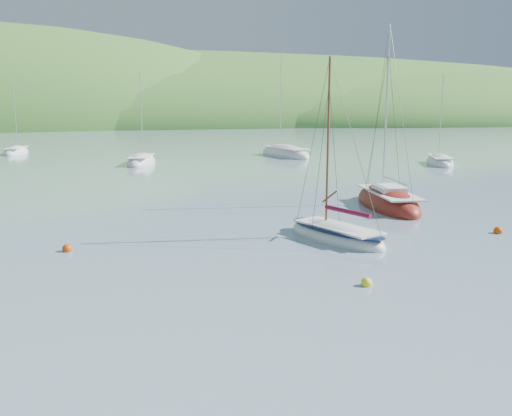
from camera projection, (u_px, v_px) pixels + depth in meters
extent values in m
plane|color=#7496A0|center=(302.00, 304.00, 20.30)|extent=(700.00, 700.00, 0.00)
ellipsoid|color=#2C6A28|center=(148.00, 121.00, 183.33)|extent=(440.00, 110.00, 44.00)
ellipsoid|color=#2C6A28|center=(419.00, 120.00, 192.73)|extent=(240.00, 100.00, 34.00)
ellipsoid|color=white|center=(336.00, 237.00, 29.56)|extent=(4.74, 6.87, 1.58)
cube|color=silver|center=(338.00, 227.00, 29.35)|extent=(3.62, 5.33, 0.10)
cylinder|color=brown|center=(328.00, 143.00, 29.26)|extent=(0.12, 0.12, 8.61)
ellipsoid|color=#0C1738|center=(336.00, 228.00, 29.47)|extent=(4.67, 6.79, 0.27)
cylinder|color=maroon|center=(347.00, 212.00, 28.66)|extent=(1.45, 2.94, 0.24)
ellipsoid|color=maroon|center=(388.00, 204.00, 38.31)|extent=(3.78, 9.04, 2.43)
cube|color=silver|center=(389.00, 192.00, 37.98)|extent=(2.84, 7.04, 0.10)
cylinder|color=silver|center=(386.00, 109.00, 38.15)|extent=(0.12, 0.12, 11.01)
cube|color=silver|center=(389.00, 189.00, 37.94)|extent=(1.86, 2.60, 0.42)
cylinder|color=silver|center=(395.00, 181.00, 36.95)|extent=(0.46, 4.22, 0.09)
ellipsoid|color=white|center=(141.00, 163.00, 63.47)|extent=(4.37, 8.16, 2.12)
cube|color=silver|center=(141.00, 156.00, 63.18)|extent=(3.31, 6.34, 0.10)
cylinder|color=silver|center=(141.00, 114.00, 63.37)|extent=(0.12, 0.12, 9.30)
ellipsoid|color=white|center=(285.00, 155.00, 71.91)|extent=(6.09, 10.33, 2.65)
cube|color=silver|center=(286.00, 148.00, 71.56)|extent=(4.63, 8.02, 0.10)
cylinder|color=silver|center=(281.00, 101.00, 71.64)|extent=(0.12, 0.12, 11.70)
ellipsoid|color=white|center=(16.00, 153.00, 75.14)|extent=(3.20, 7.14, 1.89)
cube|color=silver|center=(15.00, 148.00, 74.88)|extent=(2.41, 5.56, 0.10)
cylinder|color=silver|center=(15.00, 116.00, 75.05)|extent=(0.12, 0.12, 8.30)
ellipsoid|color=white|center=(440.00, 163.00, 63.16)|extent=(5.04, 7.94, 2.04)
cube|color=silver|center=(440.00, 157.00, 62.87)|extent=(3.84, 6.16, 0.10)
cylinder|color=silver|center=(441.00, 116.00, 63.05)|extent=(0.12, 0.12, 8.98)
sphere|color=yellow|center=(366.00, 283.00, 22.20)|extent=(0.44, 0.44, 0.44)
sphere|color=#CD4406|center=(498.00, 231.00, 30.86)|extent=(0.49, 0.49, 0.49)
sphere|color=#CD4406|center=(67.00, 249.00, 27.21)|extent=(0.47, 0.47, 0.47)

